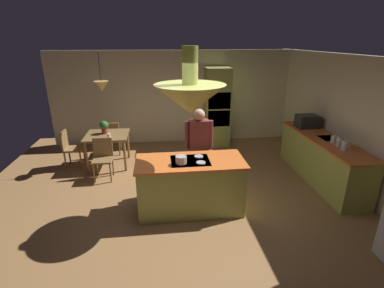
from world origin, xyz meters
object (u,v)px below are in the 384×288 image
kitchen_island (190,185)px  chair_by_back_wall (112,136)px  canister_sugar (339,142)px  oven_tower (217,107)px  person_at_island (199,145)px  microwave_on_counter (307,121)px  cooking_pot_on_cooktop (181,160)px  canister_flour (345,145)px  chair_at_corner (70,146)px  canister_tea (334,139)px  chair_facing_island (103,156)px  cup_on_table (109,135)px  dining_table (107,139)px  potted_plant_on_table (104,126)px

kitchen_island → chair_by_back_wall: size_ratio=2.08×
canister_sugar → chair_by_back_wall: bearing=151.9°
oven_tower → person_at_island: (-0.86, -2.56, -0.12)m
microwave_on_counter → cooking_pot_on_cooktop: size_ratio=2.56×
canister_flour → microwave_on_counter: bearing=90.0°
kitchen_island → canister_sugar: size_ratio=10.15×
chair_at_corner → canister_flour: bearing=-109.8°
oven_tower → microwave_on_counter: size_ratio=4.61×
chair_at_corner → canister_tea: (5.40, -1.58, 0.50)m
chair_facing_island → canister_tea: canister_tea is taller
cooking_pot_on_cooktop → chair_facing_island: bearing=134.5°
person_at_island → cup_on_table: size_ratio=18.20×
dining_table → chair_by_back_wall: (0.00, 0.66, -0.15)m
cooking_pot_on_cooktop → potted_plant_on_table: bearing=124.6°
cooking_pot_on_cooktop → oven_tower: bearing=69.5°
oven_tower → microwave_on_counter: 2.41m
chair_at_corner → cooking_pot_on_cooktop: 3.31m
potted_plant_on_table → canister_tea: (4.59, -1.66, 0.08)m
chair_by_back_wall → potted_plant_on_table: (-0.05, -0.58, 0.42)m
person_at_island → chair_facing_island: (-1.94, 0.76, -0.43)m
cup_on_table → cooking_pot_on_cooktop: 2.49m
oven_tower → microwave_on_counter: bearing=-43.9°
kitchen_island → oven_tower: bearing=71.3°
kitchen_island → canister_flour: bearing=3.2°
canister_flour → canister_sugar: size_ratio=0.98×
canister_flour → canister_sugar: bearing=90.0°
potted_plant_on_table → cup_on_table: size_ratio=3.33×
canister_tea → chair_facing_island: bearing=168.5°
chair_at_corner → canister_sugar: bearing=-108.1°
oven_tower → canister_tea: (1.74, -2.73, -0.05)m
oven_tower → chair_by_back_wall: 2.90m
chair_facing_island → canister_flour: canister_flour is taller
chair_at_corner → potted_plant_on_table: 0.91m
oven_tower → chair_at_corner: oven_tower is taller
dining_table → microwave_on_counter: (4.54, -0.53, 0.42)m
canister_flour → cooking_pot_on_cooktop: bearing=-174.5°
potted_plant_on_table → microwave_on_counter: (4.59, -0.61, 0.15)m
cup_on_table → cooking_pot_on_cooktop: (1.46, -2.01, 0.21)m
person_at_island → potted_plant_on_table: person_at_island is taller
potted_plant_on_table → canister_flour: bearing=-23.8°
canister_sugar → microwave_on_counter: size_ratio=0.39×
kitchen_island → person_at_island: size_ratio=1.10×
person_at_island → cooking_pot_on_cooktop: 0.91m
chair_facing_island → cup_on_table: bearing=79.2°
kitchen_island → chair_at_corner: size_ratio=2.08×
dining_table → chair_by_back_wall: 0.68m
person_at_island → cooking_pot_on_cooktop: person_at_island is taller
potted_plant_on_table → cup_on_table: bearing=-65.5°
person_at_island → chair_by_back_wall: 2.88m
canister_tea → potted_plant_on_table: bearing=160.1°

